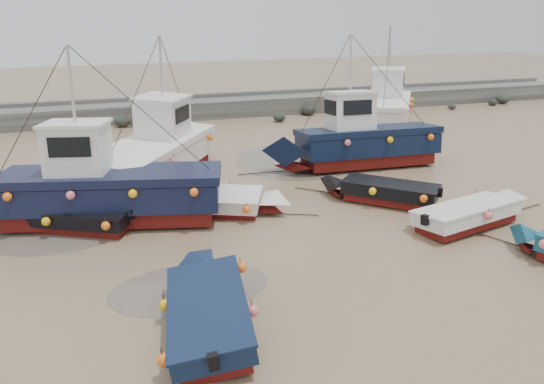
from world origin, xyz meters
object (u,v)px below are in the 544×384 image
Objects in this scene: cabin_boat_0 at (93,187)px; dinghy_1 at (210,303)px; dinghy_3 at (475,211)px; dinghy_4 at (66,214)px; cabin_boat_3 at (388,105)px; cabin_boat_2 at (357,140)px; person at (177,182)px; dinghy_5 at (224,199)px; cabin_boat_1 at (159,150)px; dinghy_6 at (381,189)px.

dinghy_1 is at bearing -147.58° from cabin_boat_0.
cabin_boat_0 reaches higher than dinghy_3.
cabin_boat_3 reaches higher than dinghy_4.
cabin_boat_2 is (-0.78, 7.94, 0.81)m from dinghy_3.
dinghy_3 is 3.98× the size of person.
dinghy_1 is 0.66× the size of cabin_boat_2.
dinghy_5 is at bearing 99.30° from person.
cabin_boat_3 is (13.53, 11.91, 0.80)m from dinghy_5.
cabin_boat_1 is (-1.82, 5.22, 0.75)m from dinghy_5.
cabin_boat_1 and cabin_boat_3 have the same top height.
dinghy_3 is at bearing -75.76° from cabin_boat_3.
cabin_boat_3 reaches higher than dinghy_6.
cabin_boat_3 is at bearing -159.13° from person.
cabin_boat_0 is at bearing -89.03° from cabin_boat_1.
cabin_boat_1 is at bearing -137.42° from dinghy_5.
cabin_boat_0 is 5.14m from person.
cabin_boat_1 is (-8.08, 5.90, 0.76)m from dinghy_6.
dinghy_3 and dinghy_4 have the same top height.
cabin_boat_1 is 1.73m from person.
dinghy_5 is 4.74m from cabin_boat_0.
dinghy_3 is (10.21, 3.21, 0.00)m from dinghy_1.
cabin_boat_1 is at bearing 85.43° from cabin_boat_2.
cabin_boat_1 is 1.13× the size of cabin_boat_3.
dinghy_4 is at bearing -116.13° from cabin_boat_3.
dinghy_6 is at bearing 107.16° from dinghy_5.
cabin_boat_0 reaches higher than dinghy_5.
dinghy_1 is at bearing 142.25° from cabin_boat_2.
person is at bearing -30.23° from cabin_boat_0.
cabin_boat_3 is 16.66m from person.
cabin_boat_2 is at bearing -46.72° from dinghy_4.
cabin_boat_3 is (6.05, 7.84, 0.00)m from cabin_boat_2.
dinghy_4 is 1.23× the size of dinghy_6.
dinghy_5 is 0.54× the size of cabin_boat_1.
dinghy_1 and dinghy_4 have the same top height.
cabin_boat_0 is 5.36m from cabin_boat_1.
cabin_boat_0 is (-12.89, 4.53, 0.77)m from dinghy_3.
dinghy_3 is 13.60m from cabin_boat_1.
dinghy_5 is (-8.26, 3.87, 0.01)m from dinghy_3.
cabin_boat_2 reaches higher than dinghy_5.
dinghy_6 is at bearing 139.97° from person.
dinghy_5 is 0.56× the size of cabin_boat_2.
cabin_boat_1 is (-10.08, 9.09, 0.76)m from dinghy_3.
dinghy_4 is 1.31m from cabin_boat_0.
dinghy_1 is 12.32m from cabin_boat_1.
dinghy_3 is at bearing -105.30° from dinghy_6.
dinghy_4 is 13.67m from cabin_boat_2.
cabin_boat_1 is at bearing -123.74° from cabin_boat_3.
dinghy_1 is 14.62m from cabin_boat_2.
dinghy_6 is 4.96m from cabin_boat_2.
dinghy_6 is 11.00m from cabin_boat_0.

